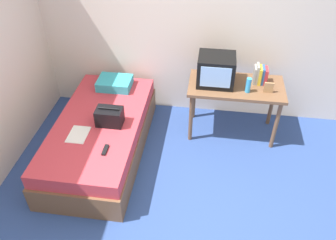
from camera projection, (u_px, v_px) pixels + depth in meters
ground_plane at (168, 219)px, 3.54m from camera, size 8.00×8.00×0.00m
wall_back at (191, 21)px, 4.28m from camera, size 5.20×0.10×2.60m
bed at (101, 136)px, 4.18m from camera, size 1.00×2.00×0.50m
desk at (235, 91)px, 4.24m from camera, size 1.16×0.60×0.74m
tv at (216, 70)px, 4.11m from camera, size 0.44×0.39×0.36m
water_bottle at (248, 85)px, 4.00m from camera, size 0.06×0.06×0.18m
book_row at (260, 75)px, 4.16m from camera, size 0.16×0.16×0.24m
picture_frame at (269, 88)px, 4.01m from camera, size 0.11×0.02×0.13m
pillow at (115, 83)px, 4.54m from camera, size 0.44×0.33×0.12m
handbag at (110, 117)px, 3.91m from camera, size 0.30×0.20×0.22m
magazine at (78, 134)px, 3.82m from camera, size 0.21×0.29×0.01m
remote_dark at (105, 150)px, 3.61m from camera, size 0.04×0.16×0.02m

